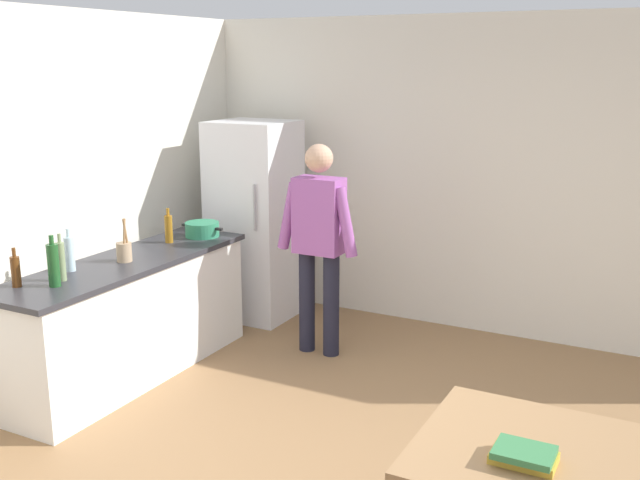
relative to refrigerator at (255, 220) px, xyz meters
The scene contains 13 objects.
wall_back 2.04m from the refrigerator, 17.53° to the left, with size 6.40×0.12×2.70m, color silver.
kitchen_counter 1.66m from the refrigerator, 93.58° to the right, with size 0.64×2.20×0.90m.
refrigerator is the anchor object (origin of this frame).
person 1.10m from the refrigerator, 30.23° to the right, with size 0.70×0.22×1.70m.
dining_table 4.27m from the refrigerator, 39.29° to the right, with size 1.40×0.90×0.75m.
cooking_pot 0.73m from the refrigerator, 93.79° to the right, with size 0.40×0.28×0.12m.
utensil_jar 1.63m from the refrigerator, 92.82° to the right, with size 0.11×0.11×0.32m.
bottle_oil_amber 1.04m from the refrigerator, 98.86° to the right, with size 0.06×0.06×0.28m.
bottle_beer_brown 2.44m from the refrigerator, 96.42° to the right, with size 0.06×0.06×0.26m.
bottle_water_clear 2.01m from the refrigerator, 96.94° to the right, with size 0.07×0.07×0.30m.
bottle_vinegar_tall 2.20m from the refrigerator, 93.03° to the right, with size 0.06×0.06×0.32m.
bottle_wine_green 2.31m from the refrigerator, 91.54° to the right, with size 0.08×0.08×0.34m.
book_stack 4.17m from the refrigerator, 42.67° to the right, with size 0.26×0.19×0.07m.
Camera 1 is at (1.67, -3.18, 2.33)m, focal length 41.58 mm.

